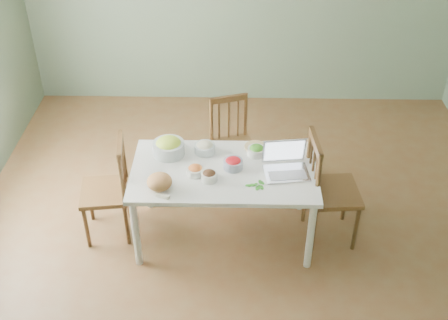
# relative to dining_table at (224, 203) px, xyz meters

# --- Properties ---
(floor) EXTENTS (5.00, 5.00, 0.00)m
(floor) POSITION_rel_dining_table_xyz_m (0.17, -0.02, -0.36)
(floor) COLOR brown
(floor) RESTS_ON ground
(dining_table) EXTENTS (1.54, 0.87, 0.72)m
(dining_table) POSITION_rel_dining_table_xyz_m (0.00, 0.00, 0.00)
(dining_table) COLOR white
(dining_table) RESTS_ON floor
(chair_far) EXTENTS (0.50, 0.49, 0.91)m
(chair_far) POSITION_rel_dining_table_xyz_m (0.08, 0.74, 0.09)
(chair_far) COLOR #3F200D
(chair_far) RESTS_ON floor
(chair_left) EXTENTS (0.45, 0.47, 0.95)m
(chair_left) POSITION_rel_dining_table_xyz_m (-1.03, 0.02, 0.12)
(chair_left) COLOR #3F200D
(chair_left) RESTS_ON floor
(chair_right) EXTENTS (0.47, 0.49, 1.03)m
(chair_right) POSITION_rel_dining_table_xyz_m (0.93, 0.02, 0.15)
(chair_right) COLOR #3F200D
(chair_right) RESTS_ON floor
(bread_boule) EXTENTS (0.26, 0.26, 0.13)m
(bread_boule) POSITION_rel_dining_table_xyz_m (-0.50, -0.25, 0.43)
(bread_boule) COLOR #AF7945
(bread_boule) RESTS_ON dining_table
(butter_stick) EXTENTS (0.12, 0.07, 0.03)m
(butter_stick) POSITION_rel_dining_table_xyz_m (-0.47, -0.37, 0.38)
(butter_stick) COLOR beige
(butter_stick) RESTS_ON dining_table
(bowl_squash) EXTENTS (0.30, 0.30, 0.16)m
(bowl_squash) POSITION_rel_dining_table_xyz_m (-0.48, 0.22, 0.44)
(bowl_squash) COLOR #D1D341
(bowl_squash) RESTS_ON dining_table
(bowl_carrot) EXTENTS (0.16, 0.16, 0.08)m
(bowl_carrot) POSITION_rel_dining_table_xyz_m (-0.23, -0.06, 0.40)
(bowl_carrot) COLOR orange
(bowl_carrot) RESTS_ON dining_table
(bowl_onion) EXTENTS (0.20, 0.20, 0.10)m
(bowl_onion) POSITION_rel_dining_table_xyz_m (-0.17, 0.25, 0.41)
(bowl_onion) COLOR silver
(bowl_onion) RESTS_ON dining_table
(bowl_mushroom) EXTENTS (0.15, 0.15, 0.09)m
(bowl_mushroom) POSITION_rel_dining_table_xyz_m (-0.12, -0.14, 0.40)
(bowl_mushroom) COLOR #3E2412
(bowl_mushroom) RESTS_ON dining_table
(bowl_redpep) EXTENTS (0.18, 0.18, 0.10)m
(bowl_redpep) POSITION_rel_dining_table_xyz_m (0.07, 0.03, 0.41)
(bowl_redpep) COLOR #B4101B
(bowl_redpep) RESTS_ON dining_table
(bowl_broccoli) EXTENTS (0.19, 0.19, 0.10)m
(bowl_broccoli) POSITION_rel_dining_table_xyz_m (0.27, 0.22, 0.41)
(bowl_broccoli) COLOR #215912
(bowl_broccoli) RESTS_ON dining_table
(flatbread) EXTENTS (0.22, 0.22, 0.02)m
(flatbread) POSITION_rel_dining_table_xyz_m (0.27, 0.33, 0.37)
(flatbread) COLOR #C8BB91
(flatbread) RESTS_ON dining_table
(basil_bunch) EXTENTS (0.18, 0.18, 0.02)m
(basil_bunch) POSITION_rel_dining_table_xyz_m (0.25, -0.20, 0.37)
(basil_bunch) COLOR #135F15
(basil_bunch) RESTS_ON dining_table
(laptop) EXTENTS (0.39, 0.34, 0.25)m
(laptop) POSITION_rel_dining_table_xyz_m (0.51, -0.05, 0.49)
(laptop) COLOR silver
(laptop) RESTS_ON dining_table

